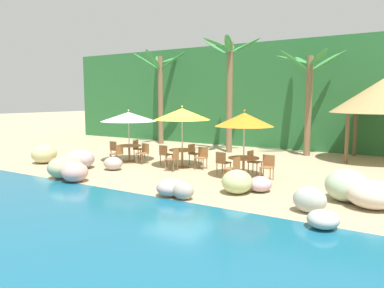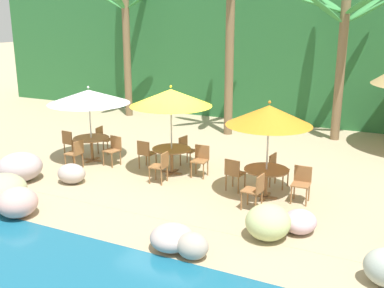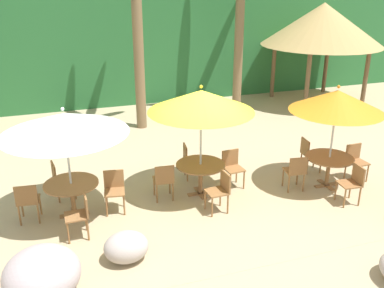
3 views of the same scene
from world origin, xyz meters
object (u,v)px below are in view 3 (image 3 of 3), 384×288
object	(u,v)px
chair_white_seaward	(114,188)
chair_yellow_inland	(190,159)
chair_orange_left	(296,170)
dining_table_yellow	(201,169)
chair_white_inland	(60,178)
chair_yellow_seaward	(232,166)
chair_orange_seaward	(355,159)
umbrella_orange	(337,101)
umbrella_yellow	(201,101)
chair_orange_right	(353,181)
palapa_hut	(323,24)
chair_white_left	(28,200)
dining_table_white	(72,189)
palm_tree_second	(136,0)
dining_table_orange	(329,162)
chair_yellow_right	(221,189)
chair_yellow_left	(164,179)
palm_tree_third	(240,10)
umbrella_white	(64,123)
chair_white_right	(81,213)
chair_orange_inland	(308,152)

from	to	relation	value
chair_white_seaward	chair_yellow_inland	world-z (taller)	same
chair_orange_left	dining_table_yellow	bearing A→B (deg)	165.54
chair_white_inland	chair_yellow_seaward	bearing A→B (deg)	-9.06
chair_orange_left	chair_orange_seaward	bearing A→B (deg)	3.39
chair_white_inland	umbrella_orange	distance (m)	6.31
umbrella_yellow	chair_orange_right	xyz separation A→B (m)	(2.98, -1.43, -1.68)
chair_white_seaward	palapa_hut	bearing A→B (deg)	33.79
umbrella_orange	chair_orange_left	bearing A→B (deg)	178.16
chair_white_left	chair_yellow_seaward	bearing A→B (deg)	2.82
dining_table_white	palm_tree_second	world-z (taller)	palm_tree_second
chair_white_inland	dining_table_orange	world-z (taller)	chair_white_inland
dining_table_yellow	umbrella_orange	distance (m)	3.36
chair_yellow_right	umbrella_orange	world-z (taller)	umbrella_orange
umbrella_yellow	chair_yellow_left	size ratio (longest dim) A/B	2.92
chair_white_seaward	dining_table_yellow	xyz separation A→B (m)	(1.94, 0.09, 0.10)
chair_yellow_right	dining_table_orange	size ratio (longest dim) A/B	0.79
palapa_hut	palm_tree_third	bearing A→B (deg)	176.68
chair_orange_left	palapa_hut	world-z (taller)	palapa_hut
chair_white_inland	dining_table_yellow	xyz separation A→B (m)	(3.00, -0.77, 0.10)
umbrella_yellow	chair_yellow_right	size ratio (longest dim) A/B	2.92
chair_yellow_inland	palapa_hut	xyz separation A→B (m)	(6.79, 4.92, 2.43)
chair_orange_seaward	palapa_hut	size ratio (longest dim) A/B	0.19
chair_white_left	chair_yellow_right	xyz separation A→B (m)	(3.80, -0.78, 0.00)
chair_white_inland	chair_white_left	world-z (taller)	same
umbrella_yellow	dining_table_orange	distance (m)	3.40
umbrella_white	palapa_hut	xyz separation A→B (m)	(9.61, 5.82, 0.93)
chair_white_right	umbrella_orange	xyz separation A→B (m)	(5.66, 0.33, 1.57)
chair_yellow_seaward	chair_yellow_left	world-z (taller)	same
chair_yellow_left	chair_yellow_right	bearing A→B (deg)	-39.29
chair_yellow_inland	chair_orange_seaward	distance (m)	4.00
chair_white_inland	chair_yellow_inland	bearing A→B (deg)	1.50
dining_table_orange	chair_orange_right	world-z (taller)	chair_orange_right
chair_white_right	chair_yellow_left	bearing A→B (deg)	25.47
chair_white_left	chair_orange_inland	xyz separation A→B (m)	(6.62, 0.34, 0.00)
chair_yellow_right	chair_orange_inland	distance (m)	3.04
dining_table_yellow	chair_orange_inland	world-z (taller)	chair_orange_inland
chair_white_inland	dining_table_yellow	bearing A→B (deg)	-14.47
dining_table_yellow	palapa_hut	xyz separation A→B (m)	(6.81, 5.77, 2.33)
chair_white_inland	chair_yellow_left	distance (m)	2.29
dining_table_yellow	chair_yellow_inland	distance (m)	0.86
dining_table_white	umbrella_white	bearing A→B (deg)	90.00
chair_yellow_left	umbrella_orange	xyz separation A→B (m)	(3.82, -0.55, 1.57)
chair_yellow_right	umbrella_orange	distance (m)	3.24
chair_yellow_right	chair_orange_right	size ratio (longest dim) A/B	1.00
chair_white_inland	palapa_hut	size ratio (longest dim) A/B	0.19
chair_orange_inland	palapa_hut	xyz separation A→B (m)	(3.84, 5.49, 2.43)
chair_yellow_right	palm_tree_second	xyz separation A→B (m)	(-0.42, 5.82, 3.45)
chair_yellow_inland	chair_orange_seaward	world-z (taller)	same
chair_yellow_right	chair_white_right	bearing A→B (deg)	-178.76
chair_white_inland	palm_tree_third	size ratio (longest dim) A/B	0.17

